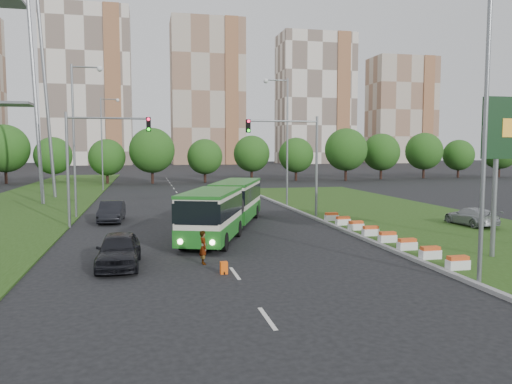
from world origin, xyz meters
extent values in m
plane|color=black|center=(0.00, 0.00, 0.00)|extent=(360.00, 360.00, 0.00)
cube|color=#244112|center=(13.00, 8.00, 0.07)|extent=(14.00, 60.00, 0.15)
cube|color=gray|center=(6.05, 8.00, 0.09)|extent=(0.30, 60.00, 0.18)
cube|color=#244112|center=(-18.00, 25.00, 0.05)|extent=(12.00, 110.00, 0.10)
cylinder|color=slate|center=(10.00, -6.00, 2.80)|extent=(0.24, 0.24, 5.60)
cylinder|color=slate|center=(6.40, 10.00, 4.00)|extent=(0.20, 0.20, 8.00)
cylinder|color=slate|center=(3.65, 10.00, 7.60)|extent=(5.50, 0.14, 0.14)
cube|color=black|center=(0.90, 10.00, 7.20)|extent=(0.32, 0.32, 1.00)
cylinder|color=slate|center=(-12.00, 9.00, 4.00)|extent=(0.20, 0.20, 8.00)
cylinder|color=slate|center=(-9.25, 9.00, 7.60)|extent=(5.50, 0.14, 0.14)
cube|color=black|center=(-6.50, 9.00, 7.20)|extent=(0.32, 0.32, 1.00)
cube|color=silver|center=(-25.00, 150.00, 26.00)|extent=(28.00, 15.00, 52.00)
cube|color=#BEAE99|center=(15.00, 150.00, 25.00)|extent=(25.00, 15.00, 50.00)
cube|color=silver|center=(55.00, 150.00, 23.50)|extent=(27.00, 15.00, 47.00)
cube|color=#BEAE99|center=(90.00, 150.00, 20.00)|extent=(24.00, 14.00, 40.00)
cube|color=beige|center=(-1.77, 0.77, 1.72)|extent=(2.46, 6.80, 2.66)
cube|color=beige|center=(-1.77, 9.49, 1.72)|extent=(2.46, 8.27, 2.66)
cylinder|color=black|center=(-1.77, 4.76, 1.67)|extent=(2.46, 1.23, 2.46)
cube|color=#1D651D|center=(-1.77, 0.77, 0.84)|extent=(2.54, 6.85, 0.94)
cube|color=#1D651D|center=(-1.77, 9.49, 0.84)|extent=(2.54, 8.32, 0.94)
cube|color=black|center=(-1.77, 0.77, 2.17)|extent=(2.54, 6.85, 1.03)
cube|color=black|center=(-1.77, 9.49, 2.17)|extent=(2.54, 8.32, 1.03)
imported|color=black|center=(-8.05, -3.60, 0.80)|extent=(2.03, 4.76, 1.60)
imported|color=black|center=(-9.31, 11.30, 0.78)|extent=(1.87, 4.79, 1.55)
imported|color=#95999D|center=(15.36, 3.10, 0.78)|extent=(2.01, 4.45, 1.27)
imported|color=gray|center=(-4.15, -3.93, 0.81)|extent=(0.44, 0.62, 1.61)
cube|color=#FF5C0D|center=(-3.48, -5.97, 0.27)|extent=(0.32, 0.27, 0.54)
cylinder|color=black|center=(-3.48, -6.10, 0.06)|extent=(0.04, 0.13, 0.13)
camera|label=1|loc=(-6.77, -27.30, 5.50)|focal=35.00mm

